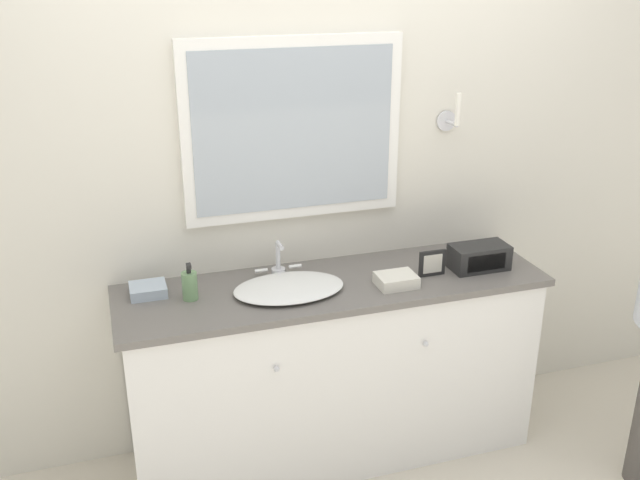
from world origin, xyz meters
The scene contains 8 objects.
wall_back centered at (0.00, 0.56, 1.28)m, with size 8.00×0.18×2.55m.
vanity_counter centered at (0.00, 0.27, 0.43)m, with size 1.81×0.52×0.85m.
sink_basin centered at (-0.20, 0.25, 0.87)m, with size 0.46×0.36×0.16m.
soap_bottle centered at (-0.59, 0.30, 0.91)m, with size 0.06×0.06×0.16m.
appliance_box centered at (0.65, 0.22, 0.91)m, with size 0.25×0.13×0.11m.
picture_frame centered at (0.42, 0.21, 0.91)m, with size 0.12×0.01×0.11m.
hand_towel_near_sink centered at (0.24, 0.17, 0.88)m, with size 0.16×0.13×0.05m.
hand_towel_far_corner centered at (-0.75, 0.39, 0.87)m, with size 0.14×0.13×0.04m.
Camera 1 is at (-0.87, -2.29, 2.12)m, focal length 40.00 mm.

